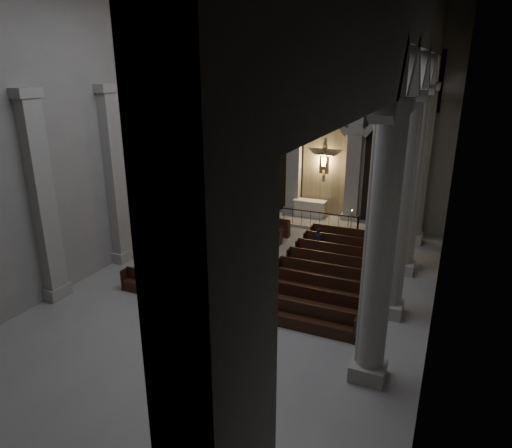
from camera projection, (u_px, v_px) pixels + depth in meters
The scene contains 11 objects.
room at pixel (234, 101), 15.29m from camera, with size 24.00×24.10×12.00m.
sanctuary_wall at pixel (326, 106), 25.59m from camera, with size 14.00×0.77×12.00m.
right_arcade at pixel (411, 96), 14.26m from camera, with size 1.00×24.00×12.00m.
left_pilasters at pixel (143, 171), 22.09m from camera, with size 0.60×13.00×8.03m.
sanctuary_step at pixel (316, 221), 26.90m from camera, with size 8.50×2.60×0.15m, color #A09E95.
altar at pixel (310, 208), 27.51m from camera, with size 1.93×0.77×0.98m.
altar_rail at pixel (311, 217), 25.67m from camera, with size 5.44×0.09×1.07m.
candle_stand_left at pixel (254, 216), 26.68m from camera, with size 0.27×0.27×1.61m.
candle_stand_right at pixel (351, 229), 24.68m from camera, with size 0.25×0.25×1.47m.
pews at pixel (270, 263), 20.61m from camera, with size 9.56×8.84×0.93m.
worshipper at pixel (318, 240), 22.44m from camera, with size 0.45×0.29×1.23m, color black.
Camera 1 is at (7.05, -14.16, 8.66)m, focal length 32.00 mm.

